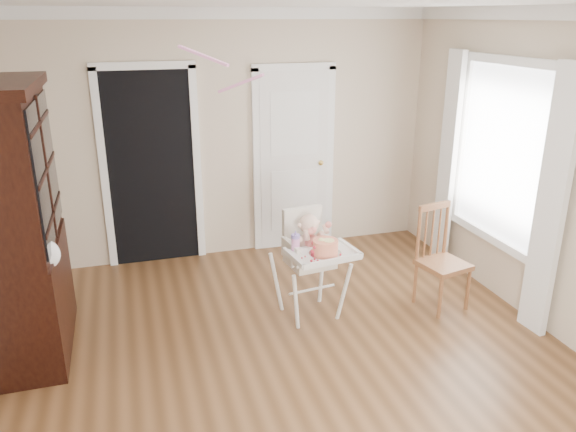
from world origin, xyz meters
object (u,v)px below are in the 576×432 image
object	(u,v)px
cake	(325,247)
china_cabinet	(21,224)
high_chair	(310,252)
dining_chair	(441,261)
sippy_cup	(296,242)

from	to	relation	value
cake	china_cabinet	bearing A→B (deg)	170.78
high_chair	dining_chair	bearing A→B (deg)	-15.20
high_chair	sippy_cup	xyz separation A→B (m)	(-0.17, -0.10, 0.16)
china_cabinet	high_chair	bearing A→B (deg)	-3.27
sippy_cup	china_cabinet	bearing A→B (deg)	173.78
china_cabinet	dining_chair	distance (m)	3.64
high_chair	china_cabinet	xyz separation A→B (m)	(-2.33, 0.13, 0.46)
high_chair	china_cabinet	size ratio (longest dim) A/B	0.47
high_chair	sippy_cup	distance (m)	0.25
cake	china_cabinet	distance (m)	2.43
high_chair	sippy_cup	size ratio (longest dim) A/B	5.52
high_chair	sippy_cup	world-z (taller)	high_chair
sippy_cup	china_cabinet	xyz separation A→B (m)	(-2.16, 0.24, 0.31)
cake	sippy_cup	xyz separation A→B (m)	(-0.22, 0.15, 0.01)
cake	dining_chair	bearing A→B (deg)	4.13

